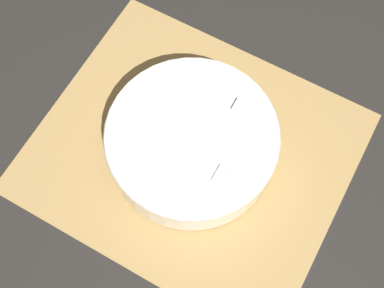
{
  "coord_description": "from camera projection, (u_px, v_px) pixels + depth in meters",
  "views": [
    {
      "loc": [
        -0.16,
        0.29,
        0.83
      ],
      "look_at": [
        0.0,
        0.0,
        0.04
      ],
      "focal_mm": 50.0,
      "sensor_mm": 36.0,
      "label": 1
    }
  ],
  "objects": [
    {
      "name": "bamboo_mat_center",
      "position": [
        192.0,
        152.0,
        0.9
      ],
      "size": [
        0.51,
        0.44,
        0.01
      ],
      "color": "#A8844C",
      "rests_on": "ground_plane"
    },
    {
      "name": "fruit_salad_bowl",
      "position": [
        193.0,
        141.0,
        0.85
      ],
      "size": [
        0.28,
        0.28,
        0.08
      ],
      "color": "silver",
      "rests_on": "bamboo_mat_center"
    },
    {
      "name": "ground_plane",
      "position": [
        192.0,
        152.0,
        0.9
      ],
      "size": [
        6.0,
        6.0,
        0.0
      ],
      "primitive_type": "plane",
      "color": "black"
    }
  ]
}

